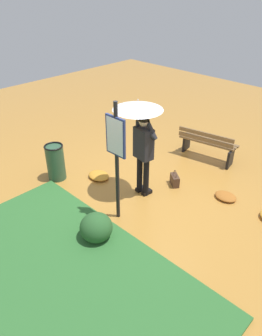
{
  "coord_description": "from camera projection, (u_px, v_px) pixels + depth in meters",
  "views": [
    {
      "loc": [
        -3.85,
        4.15,
        3.98
      ],
      "look_at": [
        -0.21,
        0.42,
        0.85
      ],
      "focal_mm": 34.32,
      "sensor_mm": 36.0,
      "label": 1
    }
  ],
  "objects": [
    {
      "name": "info_sign_post",
      "position": [
        116.0,
        150.0,
        5.44
      ],
      "size": [
        0.44,
        0.07,
        2.3
      ],
      "color": "black",
      "rests_on": "ground_plane"
    },
    {
      "name": "shrub_cluster",
      "position": [
        96.0,
        227.0,
        5.57
      ],
      "size": [
        0.63,
        0.57,
        0.51
      ],
      "color": "#285628",
      "rests_on": "ground_plane"
    },
    {
      "name": "ground_plane",
      "position": [
        138.0,
        191.0,
        6.9
      ],
      "size": [
        18.0,
        18.0,
        0.0
      ],
      "primitive_type": "plane",
      "color": "#B27A33"
    },
    {
      "name": "trash_bin",
      "position": [
        56.0,
        162.0,
        7.14
      ],
      "size": [
        0.42,
        0.42,
        0.83
      ],
      "color": "#2D5138",
      "rests_on": "ground_plane"
    },
    {
      "name": "leaf_pile_far_path",
      "position": [
        226.0,
        196.0,
        6.65
      ],
      "size": [
        0.45,
        0.36,
        0.1
      ],
      "color": "#A86023",
      "rests_on": "ground_plane"
    },
    {
      "name": "grass_verge",
      "position": [
        27.0,
        303.0,
        4.52
      ],
      "size": [
        4.8,
        4.0,
        0.05
      ],
      "color": "#2D662D",
      "rests_on": "ground_plane"
    },
    {
      "name": "park_bench",
      "position": [
        207.0,
        144.0,
        7.94
      ],
      "size": [
        1.4,
        0.61,
        0.75
      ],
      "color": "black",
      "rests_on": "ground_plane"
    },
    {
      "name": "person_with_umbrella",
      "position": [
        140.0,
        125.0,
        6.09
      ],
      "size": [
        0.96,
        0.96,
        2.04
      ],
      "color": "black",
      "rests_on": "ground_plane"
    },
    {
      "name": "leaf_pile_near_person",
      "position": [
        99.0,
        175.0,
        7.34
      ],
      "size": [
        0.52,
        0.41,
        0.11
      ],
      "color": "#C68428",
      "rests_on": "ground_plane"
    },
    {
      "name": "handbag",
      "position": [
        175.0,
        180.0,
        7.05
      ],
      "size": [
        0.32,
        0.29,
        0.37
      ],
      "color": "#4C3323",
      "rests_on": "ground_plane"
    }
  ]
}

